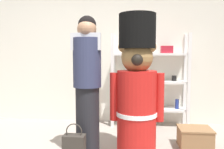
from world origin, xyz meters
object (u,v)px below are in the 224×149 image
display_crate (195,138)px  merchandise_shelf (150,80)px  person_shopper (87,83)px  teddy_bear_guard (137,89)px

display_crate → merchandise_shelf: bearing=119.8°
display_crate → person_shopper: bearing=-164.1°
merchandise_shelf → person_shopper: bearing=-121.6°
teddy_bear_guard → display_crate: size_ratio=3.97×
merchandise_shelf → display_crate: size_ratio=3.71×
merchandise_shelf → teddy_bear_guard: teddy_bear_guard is taller
merchandise_shelf → person_shopper: person_shopper is taller
teddy_bear_guard → person_shopper: size_ratio=1.01×
teddy_bear_guard → merchandise_shelf: bearing=79.7°
merchandise_shelf → teddy_bear_guard: size_ratio=0.94×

